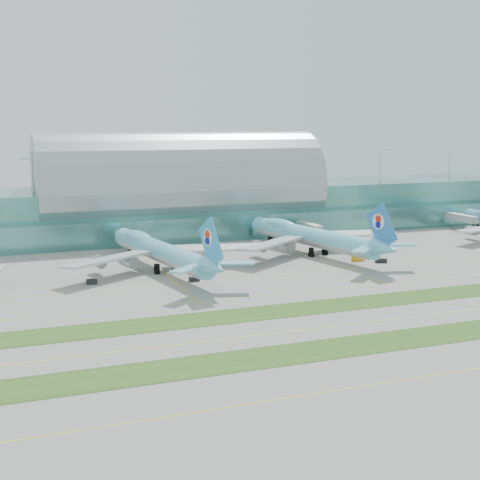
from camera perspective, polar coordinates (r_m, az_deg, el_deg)
name	(u,v)px	position (r m, az deg, el deg)	size (l,w,h in m)	color
ground	(316,310)	(172.00, 6.47, -5.93)	(700.00, 700.00, 0.00)	gray
terminal	(180,200)	(288.01, -5.16, 3.40)	(340.00, 69.10, 36.00)	#3D7A75
grass_strip_near	(375,343)	(148.73, 11.41, -8.61)	(420.00, 12.00, 0.08)	#2D591E
grass_strip_far	(312,308)	(173.70, 6.17, -5.75)	(420.00, 12.00, 0.08)	#2D591E
taxiline_a	(431,375)	(133.26, 16.02, -11.05)	(420.00, 0.35, 0.01)	yellow
taxiline_b	(343,325)	(160.18, 8.75, -7.19)	(420.00, 0.35, 0.01)	yellow
taxiline_c	(286,293)	(187.63, 3.97, -4.54)	(420.00, 0.35, 0.01)	yellow
taxiline_d	(257,276)	(207.26, 1.46, -3.12)	(420.00, 0.35, 0.01)	yellow
airliner_b	(160,250)	(216.30, -6.87, -0.84)	(67.95, 78.03, 21.58)	#67C7E4
airliner_c	(310,235)	(243.29, 6.01, 0.41)	(68.75, 79.22, 22.02)	#69CEE8
gse_c	(92,282)	(202.05, -12.54, -3.49)	(3.01, 1.56, 1.48)	black
gse_d	(194,279)	(201.39, -3.93, -3.33)	(3.10, 1.73, 1.36)	black
gse_e	(358,258)	(233.97, 10.03, -1.54)	(4.27, 2.01, 1.78)	#E3A40D
gse_f	(381,260)	(232.41, 11.94, -1.72)	(3.84, 1.88, 1.47)	black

